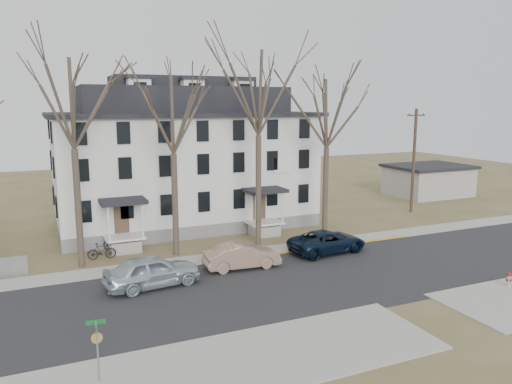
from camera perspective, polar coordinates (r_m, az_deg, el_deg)
name	(u,v)px	position (r m, az deg, el deg)	size (l,w,h in m)	color
ground	(317,294)	(27.21, 6.98, -11.46)	(120.00, 120.00, 0.00)	brown
main_road	(299,282)	(28.82, 4.90, -10.17)	(120.00, 10.00, 0.04)	#27272A
far_sidewalk	(256,253)	(33.91, -0.02, -6.99)	(120.00, 2.00, 0.08)	#A09F97
near_sidewalk_left	(202,372)	(20.06, -6.20, -19.75)	(20.00, 5.00, 0.08)	#A09F97
yellow_curb	(326,248)	(35.41, 8.04, -6.34)	(14.00, 0.25, 0.06)	gold
boarding_house	(184,160)	(41.38, -8.19, 3.64)	(20.80, 12.36, 12.05)	slate
distant_building	(428,180)	(57.75, 19.07, 1.29)	(8.50, 6.50, 3.35)	#A09F97
tree_far_left	(71,97)	(31.50, -20.38, 10.17)	(8.40, 8.40, 13.72)	#473B31
tree_mid_left	(172,109)	(32.47, -9.55, 9.33)	(7.80, 7.80, 12.74)	#473B31
tree_center	(258,87)	(34.48, 0.29, 11.96)	(9.00, 9.00, 14.70)	#473B31
tree_mid_right	(327,108)	(37.07, 8.17, 9.44)	(7.80, 7.80, 12.74)	#473B31
utility_pole_far	(414,159)	(47.93, 17.59, 3.57)	(2.00, 0.28, 9.50)	#3D3023
car_silver	(152,272)	(28.17, -11.75, -8.91)	(2.10, 5.23, 1.78)	#B1C0CB
car_tan	(242,256)	(30.64, -1.62, -7.37)	(1.63, 4.67, 1.54)	#9F7C68
car_navy	(328,242)	(34.10, 8.18, -5.67)	(2.50, 5.43, 1.51)	black
bicycle_left	(115,244)	(35.74, -15.76, -5.71)	(0.61, 1.74, 0.92)	black
bicycle_right	(102,252)	(33.87, -17.22, -6.52)	(0.51, 1.80, 1.08)	black
fire_hydrant	(509,280)	(31.06, 26.92, -8.93)	(0.35, 0.33, 0.84)	#B7B7BA
street_sign	(97,341)	(19.35, -17.71, -15.93)	(0.69, 0.69, 2.43)	gray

